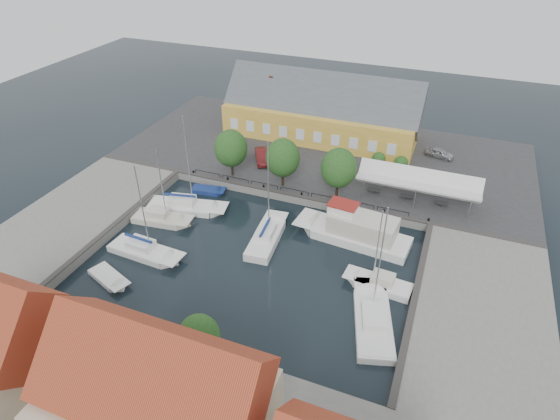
% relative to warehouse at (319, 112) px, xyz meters
% --- Properties ---
extents(ground, '(140.00, 140.00, 0.00)m').
position_rel_warehouse_xyz_m(ground, '(2.60, -28.36, -4.43)').
color(ground, black).
rests_on(ground, ground).
extents(north_quay, '(56.00, 26.00, 1.00)m').
position_rel_warehouse_xyz_m(north_quay, '(2.60, -5.36, -3.93)').
color(north_quay, '#2D2D30').
rests_on(north_quay, ground).
extents(west_quay, '(12.00, 24.00, 1.00)m').
position_rel_warehouse_xyz_m(west_quay, '(-19.40, -30.36, -3.93)').
color(west_quay, slate).
rests_on(west_quay, ground).
extents(east_quay, '(12.00, 24.00, 1.00)m').
position_rel_warehouse_xyz_m(east_quay, '(24.60, -30.36, -3.93)').
color(east_quay, slate).
rests_on(east_quay, ground).
extents(south_bank, '(56.00, 14.00, 1.00)m').
position_rel_warehouse_xyz_m(south_bank, '(2.60, -49.36, -3.93)').
color(south_bank, slate).
rests_on(south_bank, ground).
extents(quay_edge_fittings, '(56.00, 24.72, 0.40)m').
position_rel_warehouse_xyz_m(quay_edge_fittings, '(2.62, -23.61, -3.37)').
color(quay_edge_fittings, '#383533').
rests_on(quay_edge_fittings, north_quay).
extents(warehouse, '(28.56, 14.00, 9.55)m').
position_rel_warehouse_xyz_m(warehouse, '(0.00, 0.00, 0.00)').
color(warehouse, gold).
rests_on(warehouse, north_quay).
extents(tent_canopy, '(14.00, 4.00, 2.83)m').
position_rel_warehouse_xyz_m(tent_canopy, '(16.60, -13.86, -0.74)').
color(tent_canopy, white).
rests_on(tent_canopy, north_quay).
extents(quay_trees, '(18.20, 4.20, 6.30)m').
position_rel_warehouse_xyz_m(quay_trees, '(0.60, -16.36, 0.45)').
color(quay_trees, black).
rests_on(quay_trees, north_quay).
extents(car_silver, '(4.15, 2.51, 1.32)m').
position_rel_warehouse_xyz_m(car_silver, '(18.13, -1.33, -2.77)').
color(car_silver, '#9D9FA5').
rests_on(car_silver, north_quay).
extents(car_red, '(3.79, 5.02, 1.58)m').
position_rel_warehouse_xyz_m(car_red, '(-4.32, -11.40, -2.64)').
color(car_red, '#5A1417').
rests_on(car_red, north_quay).
extents(center_sailboat, '(3.35, 8.83, 11.92)m').
position_rel_warehouse_xyz_m(center_sailboat, '(2.63, -26.37, -4.06)').
color(center_sailboat, white).
rests_on(center_sailboat, ground).
extents(trawler, '(13.15, 5.00, 5.00)m').
position_rel_warehouse_xyz_m(trawler, '(11.59, -22.71, -3.41)').
color(trawler, white).
rests_on(trawler, ground).
extents(east_boat_b, '(6.74, 2.69, 9.26)m').
position_rel_warehouse_xyz_m(east_boat_b, '(15.47, -29.17, -4.17)').
color(east_boat_b, white).
rests_on(east_boat_b, ground).
extents(east_boat_c, '(5.56, 10.00, 12.17)m').
position_rel_warehouse_xyz_m(east_boat_c, '(15.87, -33.92, -4.17)').
color(east_boat_c, white).
rests_on(east_boat_c, ground).
extents(west_boat_a, '(9.91, 4.65, 12.60)m').
position_rel_warehouse_xyz_m(west_boat_a, '(-8.77, -24.27, -4.16)').
color(west_boat_a, white).
rests_on(west_boat_a, ground).
extents(west_boat_b, '(7.27, 3.21, 9.83)m').
position_rel_warehouse_xyz_m(west_boat_b, '(-10.02, -27.49, -4.17)').
color(west_boat_b, beige).
rests_on(west_boat_b, ground).
extents(west_boat_d, '(8.64, 3.04, 11.35)m').
position_rel_warehouse_xyz_m(west_boat_d, '(-8.34, -33.20, -4.16)').
color(west_boat_d, white).
rests_on(west_boat_d, ground).
extents(launch_sw, '(5.24, 3.45, 0.98)m').
position_rel_warehouse_xyz_m(launch_sw, '(-9.28, -37.80, -4.34)').
color(launch_sw, white).
rests_on(launch_sw, ground).
extents(launch_nw, '(4.58, 2.40, 0.88)m').
position_rel_warehouse_xyz_m(launch_nw, '(-8.24, -19.78, -4.34)').
color(launch_nw, navy).
rests_on(launch_nw, ground).
extents(townhouses, '(36.30, 8.50, 12.00)m').
position_rel_warehouse_xyz_m(townhouses, '(4.52, -51.60, 1.40)').
color(townhouses, beige).
rests_on(townhouses, south_bank).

